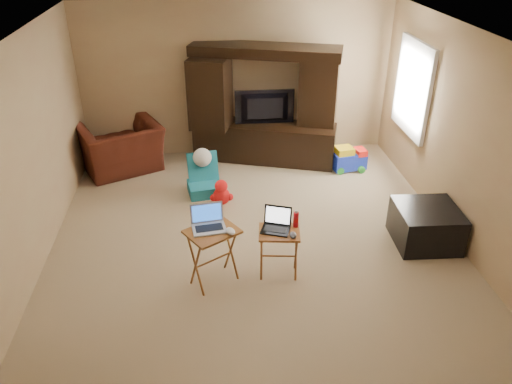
{
  "coord_description": "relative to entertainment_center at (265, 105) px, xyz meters",
  "views": [
    {
      "loc": [
        -0.53,
        -5.17,
        3.59
      ],
      "look_at": [
        0.0,
        -0.2,
        0.8
      ],
      "focal_mm": 35.0,
      "sensor_mm": 36.0,
      "label": 1
    }
  ],
  "objects": [
    {
      "name": "push_toy",
      "position": [
        1.29,
        -0.53,
        -0.74
      ],
      "size": [
        0.59,
        0.46,
        0.4
      ],
      "primitive_type": null,
      "rotation": [
        0.0,
        0.0,
        0.16
      ],
      "color": "#182EC1",
      "rests_on": "floor"
    },
    {
      "name": "child_rocker",
      "position": [
        -1.02,
        -1.09,
        -0.65
      ],
      "size": [
        0.51,
        0.57,
        0.59
      ],
      "primitive_type": null,
      "rotation": [
        0.0,
        0.0,
        0.16
      ],
      "color": "#176B81",
      "rests_on": "floor"
    },
    {
      "name": "entertainment_center",
      "position": [
        0.0,
        0.0,
        0.0
      ],
      "size": [
        2.36,
        1.23,
        1.88
      ],
      "primitive_type": "cube",
      "rotation": [
        0.0,
        0.0,
        -0.3
      ],
      "color": "black",
      "rests_on": "floor"
    },
    {
      "name": "ceiling",
      "position": [
        -0.41,
        -2.35,
        1.56
      ],
      "size": [
        5.5,
        5.5,
        0.0
      ],
      "primitive_type": "plane",
      "rotation": [
        3.14,
        0.0,
        0.0
      ],
      "color": "silver",
      "rests_on": "ground"
    },
    {
      "name": "television",
      "position": [
        0.0,
        -0.04,
        -0.04
      ],
      "size": [
        0.95,
        0.13,
        0.55
      ],
      "primitive_type": "imported",
      "rotation": [
        0.0,
        0.0,
        3.14
      ],
      "color": "black",
      "rests_on": "entertainment_center"
    },
    {
      "name": "wall_right",
      "position": [
        2.09,
        -2.35,
        0.31
      ],
      "size": [
        0.0,
        5.5,
        5.5
      ],
      "primitive_type": "plane",
      "rotation": [
        1.57,
        0.0,
        -1.57
      ],
      "color": "tan",
      "rests_on": "ground"
    },
    {
      "name": "mouse_left",
      "position": [
        -0.75,
        -3.18,
        -0.24
      ],
      "size": [
        0.13,
        0.16,
        0.06
      ],
      "primitive_type": "ellipsoid",
      "rotation": [
        0.0,
        0.0,
        0.38
      ],
      "color": "white",
      "rests_on": "tray_table_left"
    },
    {
      "name": "laptop_right",
      "position": [
        -0.25,
        -3.04,
        -0.24
      ],
      "size": [
        0.37,
        0.34,
        0.24
      ],
      "primitive_type": "cube",
      "rotation": [
        0.0,
        0.0,
        -0.35
      ],
      "color": "black",
      "rests_on": "tray_table_right"
    },
    {
      "name": "water_bottle",
      "position": [
        -0.02,
        -2.98,
        -0.27
      ],
      "size": [
        0.06,
        0.06,
        0.18
      ],
      "primitive_type": "cylinder",
      "color": "red",
      "rests_on": "tray_table_right"
    },
    {
      "name": "mouse_right",
      "position": [
        -0.08,
        -3.17,
        -0.34
      ],
      "size": [
        0.09,
        0.12,
        0.05
      ],
      "primitive_type": "ellipsoid",
      "rotation": [
        0.0,
        0.0,
        -0.11
      ],
      "color": "#3A393E",
      "rests_on": "tray_table_right"
    },
    {
      "name": "tray_table_left",
      "position": [
        -0.94,
        -3.11,
        -0.6
      ],
      "size": [
        0.66,
        0.62,
        0.67
      ],
      "primitive_type": "cube",
      "rotation": [
        0.0,
        0.0,
        0.56
      ],
      "color": "brown",
      "rests_on": "floor"
    },
    {
      "name": "window_pane",
      "position": [
        2.07,
        -0.8,
        0.46
      ],
      "size": [
        0.0,
        1.2,
        1.2
      ],
      "primitive_type": "plane",
      "rotation": [
        1.57,
        0.0,
        -1.57
      ],
      "color": "white",
      "rests_on": "ground"
    },
    {
      "name": "ottoman",
      "position": [
        1.69,
        -2.61,
        -0.7
      ],
      "size": [
        0.77,
        0.77,
        0.48
      ],
      "primitive_type": "cube",
      "rotation": [
        0.0,
        0.0,
        -0.05
      ],
      "color": "black",
      "rests_on": "floor"
    },
    {
      "name": "window_frame",
      "position": [
        2.05,
        -0.8,
        0.46
      ],
      "size": [
        0.06,
        1.14,
        1.34
      ],
      "primitive_type": "cube",
      "color": "white",
      "rests_on": "ground"
    },
    {
      "name": "laptop_left",
      "position": [
        -0.97,
        -3.08,
        -0.15
      ],
      "size": [
        0.38,
        0.33,
        0.24
      ],
      "primitive_type": "cube",
      "rotation": [
        0.0,
        0.0,
        0.13
      ],
      "color": "#ACACB1",
      "rests_on": "tray_table_left"
    },
    {
      "name": "floor",
      "position": [
        -0.41,
        -2.35,
        -0.94
      ],
      "size": [
        5.5,
        5.5,
        0.0
      ],
      "primitive_type": "plane",
      "color": "tan",
      "rests_on": "ground"
    },
    {
      "name": "wall_left",
      "position": [
        -2.91,
        -2.35,
        0.31
      ],
      "size": [
        0.0,
        5.5,
        5.5
      ],
      "primitive_type": "plane",
      "rotation": [
        1.57,
        0.0,
        1.57
      ],
      "color": "tan",
      "rests_on": "ground"
    },
    {
      "name": "wall_back",
      "position": [
        -0.41,
        0.4,
        0.31
      ],
      "size": [
        5.0,
        0.0,
        5.0
      ],
      "primitive_type": "plane",
      "rotation": [
        1.57,
        0.0,
        0.0
      ],
      "color": "tan",
      "rests_on": "ground"
    },
    {
      "name": "tray_table_right",
      "position": [
        -0.21,
        -3.06,
        -0.65
      ],
      "size": [
        0.49,
        0.41,
        0.58
      ],
      "primitive_type": "cube",
      "rotation": [
        0.0,
        0.0,
        -0.13
      ],
      "color": "brown",
      "rests_on": "floor"
    },
    {
      "name": "recliner",
      "position": [
        -2.3,
        -0.14,
        -0.56
      ],
      "size": [
        1.5,
        1.43,
        0.76
      ],
      "primitive_type": "imported",
      "rotation": [
        0.0,
        0.0,
        3.58
      ],
      "color": "#41160E",
      "rests_on": "floor"
    },
    {
      "name": "plush_toy",
      "position": [
        -0.78,
        -1.41,
        -0.75
      ],
      "size": [
        0.34,
        0.28,
        0.38
      ],
      "primitive_type": null,
      "color": "red",
      "rests_on": "floor"
    },
    {
      "name": "wall_front",
      "position": [
        -0.41,
        -5.1,
        0.31
      ],
      "size": [
        5.0,
        0.0,
        5.0
      ],
      "primitive_type": "plane",
      "rotation": [
        -1.57,
        0.0,
        0.0
      ],
      "color": "tan",
      "rests_on": "ground"
    }
  ]
}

